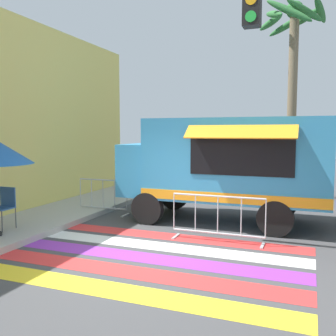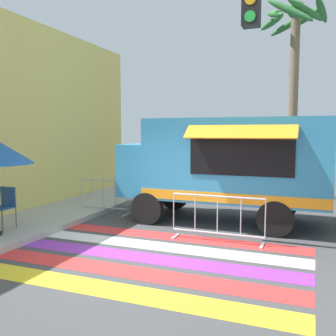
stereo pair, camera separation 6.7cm
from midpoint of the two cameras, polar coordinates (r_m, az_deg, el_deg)
ground_plane at (r=7.38m, az=-5.05°, el=-13.38°), size 60.00×60.00×0.00m
crosswalk_painted at (r=7.41m, az=-4.94°, el=-13.28°), size 6.40×3.60×0.01m
food_truck at (r=10.01m, az=8.05°, el=0.96°), size 5.34×2.68×2.73m
traffic_signal_pole at (r=7.36m, az=17.49°, el=17.38°), size 4.97×0.29×5.75m
folding_chair at (r=9.53m, az=-23.84°, el=-5.00°), size 0.44×0.44×0.96m
barricade_front at (r=8.28m, az=7.36°, el=-7.68°), size 2.06×0.44×1.02m
barricade_side at (r=11.12m, az=-10.04°, el=-4.42°), size 1.57×0.44×1.02m
palm_tree at (r=14.45m, az=18.32°, el=15.85°), size 2.37×2.28×6.95m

